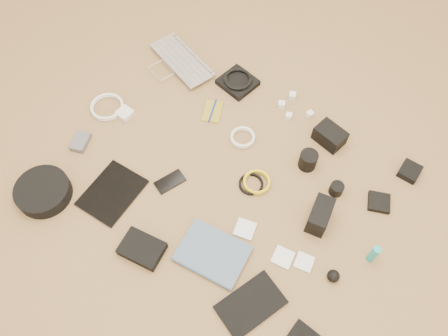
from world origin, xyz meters
The scene contains 32 objects.
laptop centered at (-0.50, 0.39, 0.01)m, with size 0.37×0.26×0.03m, color silver.
headphone_pouch centered at (-0.18, 0.47, 0.01)m, with size 0.16×0.15×0.03m, color black.
headphones centered at (-0.18, 0.47, 0.04)m, with size 0.14×0.14×0.02m, color black.
charger_a centered at (0.06, 0.45, 0.01)m, with size 0.03×0.03×0.03m, color white.
charger_b centered at (0.08, 0.53, 0.01)m, with size 0.03×0.03×0.03m, color white.
charger_c centered at (0.20, 0.47, 0.01)m, with size 0.03×0.03×0.03m, color white.
charger_d centered at (0.12, 0.41, 0.01)m, with size 0.03×0.03×0.03m, color white.
dslr_camera centered at (0.33, 0.39, 0.04)m, with size 0.13×0.09×0.07m, color black.
lens_pouch centered at (0.69, 0.42, 0.02)m, with size 0.08×0.09×0.03m, color black.
notebook_olive centered at (-0.19, 0.26, 0.00)m, with size 0.08×0.12×0.01m, color olive.
pen_blue centered at (-0.19, 0.26, 0.01)m, with size 0.01×0.01×0.13m, color #13269B.
cable_white_a centered at (0.00, 0.20, 0.01)m, with size 0.11×0.11×0.01m, color white.
lens_a centered at (0.30, 0.23, 0.04)m, with size 0.08×0.08×0.08m, color black.
lens_b centered at (0.46, 0.17, 0.03)m, with size 0.06×0.06×0.05m, color black.
card_reader centered at (0.63, 0.22, 0.01)m, with size 0.09×0.09×0.02m, color black.
power_brick centered at (-0.52, 0.04, 0.01)m, with size 0.06×0.06×0.03m, color white.
cable_white_b centered at (-0.61, 0.02, 0.01)m, with size 0.15×0.15×0.01m, color white.
cable_black centered at (0.15, 0.02, 0.00)m, with size 0.10×0.10×0.01m, color black.
cable_yellow centered at (0.17, 0.04, 0.01)m, with size 0.12×0.12×0.01m, color gold.
flash centered at (0.45, 0.02, 0.05)m, with size 0.07×0.13×0.10m, color black.
lens_cleaner centered at (0.69, -0.02, 0.05)m, with size 0.03×0.03×0.10m, color teal.
battery_charger centered at (-0.59, -0.19, 0.01)m, with size 0.06×0.10×0.03m, color #535357.
tablet centered at (-0.32, -0.31, 0.01)m, with size 0.19×0.25×0.01m, color black.
phone centered at (-0.15, -0.14, 0.00)m, with size 0.06×0.12×0.01m, color black.
filter_case_left centered at (0.23, -0.16, 0.01)m, with size 0.08×0.08×0.01m, color silver.
filter_case_mid centered at (0.41, -0.19, 0.01)m, with size 0.07×0.07×0.01m, color silver.
filter_case_right centered at (0.48, -0.16, 0.00)m, with size 0.07×0.07×0.01m, color silver.
air_blower centered at (0.60, -0.16, 0.02)m, with size 0.05×0.05×0.05m, color black.
headphone_case centered at (-0.55, -0.46, 0.03)m, with size 0.22×0.22×0.06m, color black.
drive_case centered at (-0.06, -0.44, 0.02)m, with size 0.16×0.11×0.04m, color black.
paperback centered at (0.18, -0.41, 0.01)m, with size 0.19×0.25×0.02m, color #475D79.
notebook_black_a centered at (0.39, -0.40, 0.01)m, with size 0.14×0.23×0.02m, color black.
Camera 1 is at (0.50, -0.77, 1.60)m, focal length 35.00 mm.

